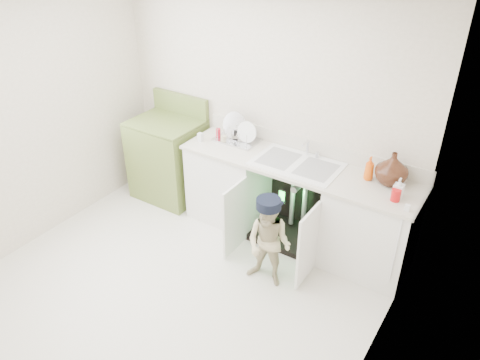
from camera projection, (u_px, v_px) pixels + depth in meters
name	position (u px, v px, depth m)	size (l,w,h in m)	color
ground	(181.00, 283.00, 4.42)	(3.50, 3.50, 0.00)	beige
room_shell	(171.00, 168.00, 3.78)	(6.00, 5.50, 1.26)	beige
counter_run	(297.00, 201.00, 4.78)	(2.44, 1.02, 1.21)	white
avocado_stove	(169.00, 158.00, 5.54)	(0.78, 0.65, 1.21)	olive
repair_worker	(269.00, 242.00, 4.22)	(0.45, 0.57, 0.91)	#C2B58B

